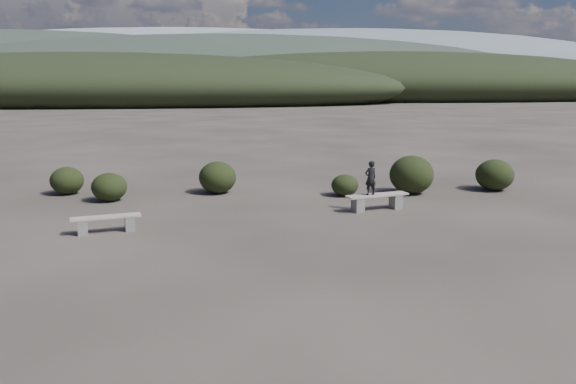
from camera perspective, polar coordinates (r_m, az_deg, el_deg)
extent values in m
plane|color=#302A25|center=(10.88, 2.28, -9.26)|extent=(1200.00, 1200.00, 0.00)
cube|color=slate|center=(15.07, -20.14, -3.37)|extent=(0.32, 0.39, 0.38)
cube|color=slate|center=(15.10, -15.77, -3.07)|extent=(0.32, 0.39, 0.38)
cube|color=gray|center=(15.02, -18.00, -2.43)|extent=(1.76, 0.78, 0.05)
cube|color=slate|center=(16.71, 7.11, -1.30)|extent=(0.36, 0.44, 0.43)
cube|color=slate|center=(17.36, 10.89, -0.94)|extent=(0.36, 0.44, 0.43)
cube|color=gray|center=(16.98, 9.06, -0.31)|extent=(1.99, 0.92, 0.05)
imported|color=black|center=(16.76, 8.39, 1.42)|extent=(0.43, 0.35, 1.02)
ellipsoid|color=black|center=(18.97, -17.70, 0.49)|extent=(1.12, 1.12, 0.92)
ellipsoid|color=black|center=(19.51, -7.17, 1.49)|extent=(1.28, 1.28, 1.10)
ellipsoid|color=black|center=(19.00, 5.79, 0.69)|extent=(0.91, 0.91, 0.73)
ellipsoid|color=black|center=(19.72, 12.44, 1.73)|extent=(1.50, 1.50, 1.32)
ellipsoid|color=black|center=(21.18, 20.26, 1.64)|extent=(1.32, 1.32, 1.10)
ellipsoid|color=black|center=(20.62, -21.54, 1.09)|extent=(1.11, 1.11, 0.94)
ellipsoid|color=black|center=(102.83, -19.31, 9.90)|extent=(110.00, 40.00, 12.00)
ellipsoid|color=black|center=(125.50, 11.31, 10.62)|extent=(120.00, 44.00, 14.00)
ellipsoid|color=#2B342B|center=(170.11, -5.39, 11.62)|extent=(190.00, 64.00, 24.00)
ellipsoid|color=slate|center=(318.28, 7.37, 12.13)|extent=(340.00, 110.00, 44.00)
ellipsoid|color=gray|center=(411.18, -9.98, 12.19)|extent=(460.00, 140.00, 56.00)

